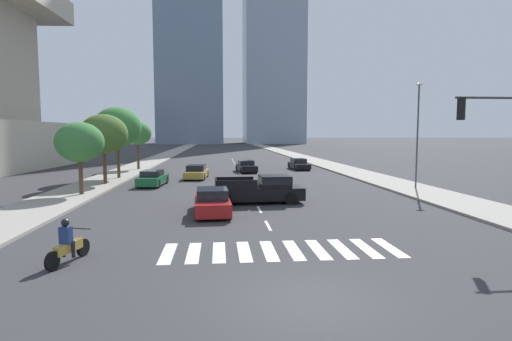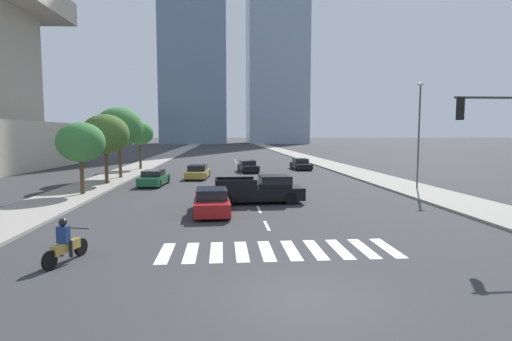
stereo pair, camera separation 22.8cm
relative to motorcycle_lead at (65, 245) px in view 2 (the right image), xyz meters
name	(u,v)px [view 2 (the right image)]	position (x,y,z in m)	size (l,w,h in m)	color
ground_plane	(303,301)	(7.15, -3.71, -0.58)	(800.00, 800.00, 0.00)	#333335
sidewalk_east	(364,175)	(19.41, 26.29, -0.51)	(4.00, 260.00, 0.15)	gray
sidewalk_west	(115,177)	(-5.11, 26.29, -0.51)	(4.00, 260.00, 0.15)	gray
crosswalk_near	(279,250)	(7.15, 0.79, -0.58)	(8.55, 2.58, 0.01)	silver
lane_divider_center	(242,174)	(7.15, 28.79, -0.58)	(0.14, 50.00, 0.01)	silver
motorcycle_lead	(65,245)	(0.00, 0.00, 0.00)	(0.91, 2.10, 1.49)	black
pickup_truck	(261,190)	(7.47, 10.95, 0.23)	(5.76, 2.22, 1.67)	black
sedan_black_0	(248,167)	(7.94, 31.00, 0.00)	(2.20, 4.70, 1.27)	black
sedan_gold_1	(198,172)	(2.83, 24.90, 0.01)	(2.19, 4.78, 1.28)	#B28E38
sedan_black_2	(301,164)	(14.36, 33.76, 0.00)	(1.93, 4.71, 1.26)	black
sedan_red_3	(212,202)	(4.55, 7.86, 0.04)	(1.99, 4.64, 1.36)	maroon
sedan_green_4	(154,178)	(-0.40, 19.85, 0.00)	(2.09, 4.41, 1.26)	#1E6038
street_lamp_east	(419,128)	(19.71, 15.72, 4.06)	(0.50, 0.24, 7.79)	#3F3F42
street_tree_nearest	(81,142)	(-4.31, 14.65, 3.05)	(3.14, 3.14, 4.83)	#4C3823
street_tree_second	(105,134)	(-4.31, 20.47, 3.57)	(3.79, 3.79, 5.63)	#4C3823
street_tree_third	(119,127)	(-4.31, 25.03, 4.23)	(4.28, 4.28, 6.49)	#4C3823
street_tree_fourth	(140,133)	(-4.31, 34.34, 3.65)	(3.12, 3.12, 5.43)	#4C3823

